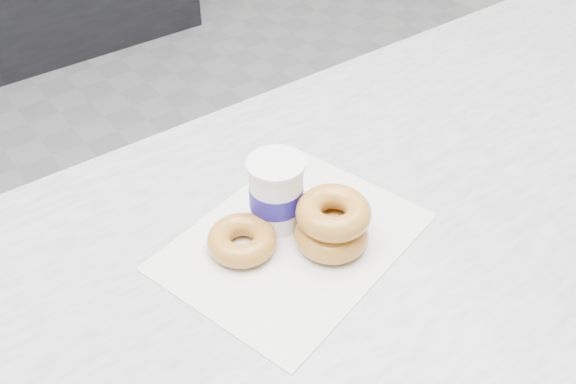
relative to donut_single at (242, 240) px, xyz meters
name	(u,v)px	position (x,y,z in m)	size (l,w,h in m)	color
ground	(151,368)	(0.00, 0.53, -0.92)	(5.00, 5.00, 0.00)	gray
wax_paper	(294,241)	(0.07, -0.03, -0.02)	(0.34, 0.26, 0.00)	silver
donut_single	(242,240)	(0.00, 0.00, 0.00)	(0.09, 0.09, 0.03)	orange
donut_stack	(332,224)	(0.10, -0.06, 0.02)	(0.14, 0.14, 0.07)	orange
coffee_cup	(276,192)	(0.07, 0.02, 0.04)	(0.08, 0.08, 0.11)	white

